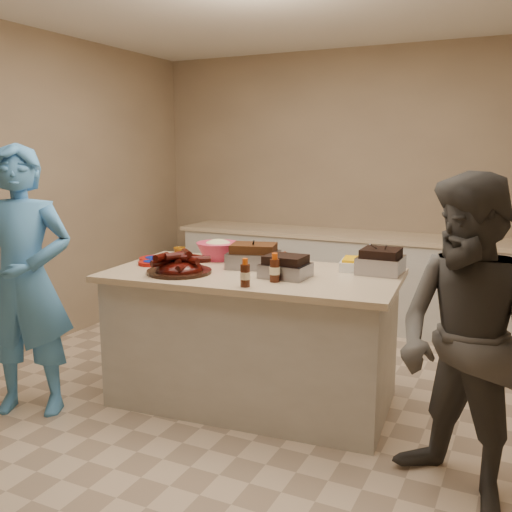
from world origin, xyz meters
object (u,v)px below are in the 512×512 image
at_px(rib_platter, 179,273).
at_px(bbq_bottle_a, 245,287).
at_px(island, 253,400).
at_px(guest_blue, 34,409).
at_px(guest_gray, 458,497).
at_px(bbq_bottle_b, 275,282).
at_px(plastic_cup, 180,258).
at_px(mustard_bottle, 235,269).
at_px(roasting_pan, 380,273).
at_px(coleslaw_bowl, 218,260).

xyz_separation_m(rib_platter, bbq_bottle_a, (0.56, -0.15, 0.00)).
bearing_deg(island, bbq_bottle_a, -75.14).
relative_size(guest_blue, guest_gray, 1.09).
bearing_deg(bbq_bottle_a, bbq_bottle_b, 61.23).
relative_size(bbq_bottle_b, plastic_cup, 1.99).
distance_m(mustard_bottle, plastic_cup, 0.58).
relative_size(bbq_bottle_a, mustard_bottle, 1.40).
bearing_deg(rib_platter, bbq_bottle_b, 3.56).
bearing_deg(bbq_bottle_a, plastic_cup, 145.06).
height_order(rib_platter, roasting_pan, rib_platter).
distance_m(island, mustard_bottle, 0.92).
bearing_deg(island, guest_gray, -26.80).
height_order(rib_platter, guest_gray, rib_platter).
bearing_deg(guest_blue, mustard_bottle, 12.71).
height_order(bbq_bottle_a, mustard_bottle, bbq_bottle_a).
bearing_deg(mustard_bottle, plastic_cup, 163.44).
distance_m(bbq_bottle_a, mustard_bottle, 0.52).
distance_m(roasting_pan, bbq_bottle_a, 0.96).
relative_size(bbq_bottle_b, guest_blue, 0.10).
bearing_deg(bbq_bottle_b, island, 141.17).
distance_m(island, guest_gray, 1.53).
distance_m(roasting_pan, bbq_bottle_b, 0.75).
distance_m(island, plastic_cup, 1.17).
height_order(island, bbq_bottle_b, bbq_bottle_b).
bearing_deg(mustard_bottle, guest_blue, -143.84).
bearing_deg(plastic_cup, bbq_bottle_b, -22.82).
distance_m(plastic_cup, guest_gray, 2.43).
relative_size(rib_platter, bbq_bottle_a, 2.51).
bearing_deg(mustard_bottle, bbq_bottle_a, -55.26).
relative_size(mustard_bottle, guest_gray, 0.08).
bearing_deg(bbq_bottle_b, guest_gray, -17.33).
xyz_separation_m(coleslaw_bowl, mustard_bottle, (0.26, -0.24, 0.00)).
height_order(guest_blue, guest_gray, guest_gray).
relative_size(rib_platter, guest_blue, 0.24).
relative_size(island, guest_gray, 1.19).
distance_m(roasting_pan, plastic_cup, 1.49).
height_order(roasting_pan, bbq_bottle_a, bbq_bottle_a).
height_order(bbq_bottle_a, bbq_bottle_b, bbq_bottle_b).
height_order(rib_platter, coleslaw_bowl, coleslaw_bowl).
height_order(island, bbq_bottle_a, bbq_bottle_a).
bearing_deg(plastic_cup, bbq_bottle_a, -34.94).
bearing_deg(bbq_bottle_b, bbq_bottle_a, -118.77).
height_order(mustard_bottle, guest_gray, mustard_bottle).
relative_size(coleslaw_bowl, bbq_bottle_b, 1.80).
height_order(coleslaw_bowl, guest_gray, coleslaw_bowl).
relative_size(roasting_pan, plastic_cup, 3.11).
relative_size(island, mustard_bottle, 15.75).
relative_size(mustard_bottle, guest_blue, 0.07).
xyz_separation_m(roasting_pan, mustard_bottle, (-0.93, -0.29, 0.00)).
xyz_separation_m(guest_blue, guest_gray, (2.67, 0.20, 0.00)).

